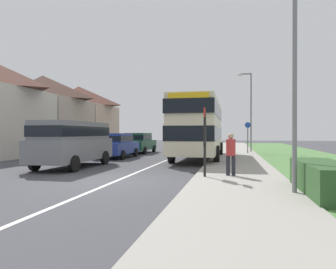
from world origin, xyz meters
The scene contains 15 objects.
ground_plane centered at (0.00, 0.00, 0.00)m, with size 120.00×120.00×0.00m, color #424247.
lane_marking_centre centered at (0.00, 8.00, 0.00)m, with size 0.14×60.00×0.01m, color silver.
pavement_near_side centered at (4.20, 6.00, 0.06)m, with size 3.20×68.00×0.12m, color #9E998E.
grass_verge_seaward centered at (8.50, 6.00, 0.04)m, with size 6.00×68.00×0.08m, color #517F42.
roadside_hedge centered at (6.30, -1.44, 0.45)m, with size 1.10×3.38×0.90m, color #2D5128.
double_decker_bus centered at (1.88, 9.27, 2.14)m, with size 2.80×9.63×3.70m.
parked_van_grey centered at (-3.64, 3.46, 1.32)m, with size 2.11×5.14×2.22m.
parked_car_blue centered at (-3.68, 9.21, 0.91)m, with size 1.98×4.24×1.66m.
parked_car_dark_green centered at (-3.70, 14.26, 0.92)m, with size 2.00×4.60×1.68m.
pedestrian_at_stop centered at (3.90, 1.33, 0.98)m, with size 0.34×0.34×1.67m.
bus_stop_sign centered at (3.00, 0.84, 1.54)m, with size 0.09×0.52×2.60m.
cycle_route_sign centered at (5.14, 14.31, 1.43)m, with size 0.44×0.08×2.52m.
street_lamp_near centered at (5.46, -1.53, 4.62)m, with size 1.14×0.20×8.12m.
street_lamp_mid centered at (5.37, 15.98, 3.86)m, with size 1.14×0.20×6.64m.
house_terrace_far_side centered at (-13.06, 14.72, 3.48)m, with size 7.26×19.67×6.96m.
Camera 1 is at (3.96, -9.95, 1.67)m, focal length 32.31 mm.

